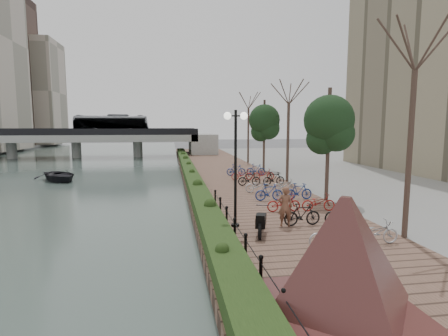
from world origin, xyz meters
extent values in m
plane|color=#59595B|center=(0.00, 0.00, 0.00)|extent=(220.00, 220.00, 0.00)
cube|color=#465752|center=(-15.00, 25.00, 0.01)|extent=(30.00, 130.00, 0.02)
cube|color=brown|center=(4.00, 17.50, 0.25)|extent=(8.00, 75.00, 0.50)
cube|color=gray|center=(20.00, 17.50, 0.25)|extent=(24.00, 75.00, 0.50)
cube|color=#1C3212|center=(0.60, 20.00, 0.80)|extent=(1.10, 56.00, 0.60)
cylinder|color=black|center=(1.40, -3.00, 0.85)|extent=(0.10, 0.10, 0.70)
cylinder|color=black|center=(1.40, -1.00, 0.85)|extent=(0.10, 0.10, 0.70)
cylinder|color=black|center=(1.40, 1.00, 0.85)|extent=(0.10, 0.10, 0.70)
cylinder|color=black|center=(1.40, 3.00, 0.85)|extent=(0.10, 0.10, 0.70)
cylinder|color=black|center=(1.40, 5.00, 0.85)|extent=(0.10, 0.10, 0.70)
cylinder|color=black|center=(1.40, 7.00, 0.85)|extent=(0.10, 0.10, 0.70)
cylinder|color=black|center=(1.40, 9.00, 0.85)|extent=(0.10, 0.10, 0.70)
cube|color=#4C2620|center=(2.85, -2.86, 0.60)|extent=(3.36, 3.36, 0.20)
pyramid|color=#4C2620|center=(2.85, -2.86, 1.98)|extent=(4.08, 4.08, 2.57)
cylinder|color=black|center=(1.70, 4.48, 3.01)|extent=(0.12, 0.12, 5.01)
cylinder|color=black|center=(1.70, 4.48, 5.26)|extent=(0.70, 0.06, 0.06)
sphere|color=white|center=(1.35, 4.48, 5.26)|extent=(0.32, 0.32, 0.32)
sphere|color=white|center=(2.05, 4.48, 5.26)|extent=(0.32, 0.32, 0.32)
imported|color=brown|center=(3.83, 4.16, 1.37)|extent=(0.71, 0.54, 1.74)
imported|color=#B5B7BA|center=(4.60, 1.38, 0.95)|extent=(0.60, 1.72, 0.90)
imported|color=black|center=(4.60, 3.98, 1.00)|extent=(0.47, 1.66, 1.00)
imported|color=maroon|center=(4.60, 6.58, 0.95)|extent=(0.60, 1.71, 0.90)
imported|color=navy|center=(4.60, 9.18, 1.00)|extent=(0.47, 1.66, 1.00)
imported|color=#B5B7BA|center=(4.60, 11.78, 0.95)|extent=(0.60, 1.71, 0.90)
imported|color=black|center=(4.60, 14.38, 1.00)|extent=(0.47, 1.66, 1.00)
imported|color=maroon|center=(4.60, 16.98, 0.95)|extent=(0.60, 1.72, 0.90)
imported|color=navy|center=(4.60, 19.58, 1.00)|extent=(0.47, 1.66, 1.00)
imported|color=#B5B7BA|center=(6.40, 1.38, 0.95)|extent=(0.60, 1.72, 0.90)
imported|color=black|center=(6.40, 3.98, 1.00)|extent=(0.47, 1.66, 1.00)
imported|color=maroon|center=(6.40, 6.58, 0.95)|extent=(0.60, 1.71, 0.90)
imported|color=navy|center=(6.40, 9.18, 1.00)|extent=(0.47, 1.66, 1.00)
imported|color=#B5B7BA|center=(6.40, 11.78, 0.95)|extent=(0.60, 1.71, 0.90)
imported|color=black|center=(6.40, 14.38, 1.00)|extent=(0.47, 1.66, 1.00)
imported|color=maroon|center=(6.40, 16.98, 0.95)|extent=(0.60, 1.72, 0.90)
imported|color=navy|center=(6.40, 19.58, 1.00)|extent=(0.47, 1.66, 1.00)
cube|color=gray|center=(-15.00, 45.00, 3.00)|extent=(36.00, 8.00, 1.00)
cube|color=black|center=(-15.00, 41.10, 3.95)|extent=(36.00, 0.15, 0.90)
cube|color=black|center=(-15.00, 48.90, 3.95)|extent=(36.00, 0.15, 0.90)
cylinder|color=gray|center=(-24.00, 45.00, 1.25)|extent=(1.40, 1.40, 2.50)
cylinder|color=gray|center=(-15.00, 45.00, 1.25)|extent=(1.40, 1.40, 2.50)
cylinder|color=gray|center=(-6.00, 45.00, 1.25)|extent=(1.40, 1.40, 2.50)
imported|color=#B9BDC4|center=(-9.72, 45.00, 5.00)|extent=(2.52, 10.77, 3.00)
imported|color=black|center=(-10.73, 22.07, 0.50)|extent=(5.37, 5.72, 0.96)
cube|color=#B6A897|center=(-33.00, 80.00, 12.50)|extent=(12.00, 12.00, 24.00)
camera|label=1|loc=(-1.04, -10.07, 4.87)|focal=28.00mm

